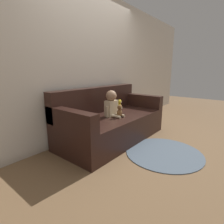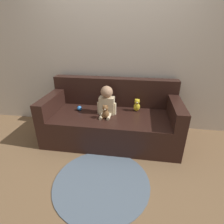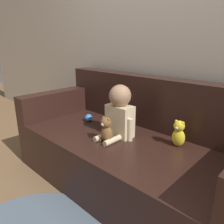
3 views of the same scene
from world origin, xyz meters
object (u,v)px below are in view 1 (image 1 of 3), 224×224
couch (111,121)px  teddy_bear_brown (120,111)px  person_baby (112,104)px  plush_toy_side (119,105)px  toy_ball (90,119)px

couch → teddy_bear_brown: couch is taller
person_baby → teddy_bear_brown: (0.01, -0.16, -0.11)m
plush_toy_side → teddy_bear_brown: bearing=-143.0°
toy_ball → plush_toy_side: bearing=7.3°
couch → toy_ball: bearing=-178.5°
toy_ball → couch: bearing=1.5°
person_baby → plush_toy_side: (0.45, 0.17, -0.11)m
couch → plush_toy_side: size_ratio=9.85×
person_baby → toy_ball: size_ratio=5.82×
plush_toy_side → person_baby: bearing=-159.6°
teddy_bear_brown → toy_ball: (-0.46, 0.21, -0.06)m
person_baby → teddy_bear_brown: 0.20m
teddy_bear_brown → couch: bearing=76.2°
couch → person_baby: couch is taller
teddy_bear_brown → person_baby: bearing=93.8°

